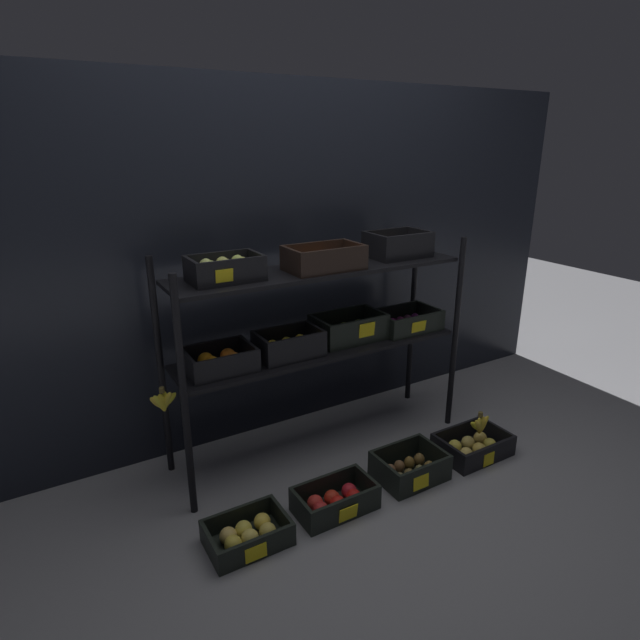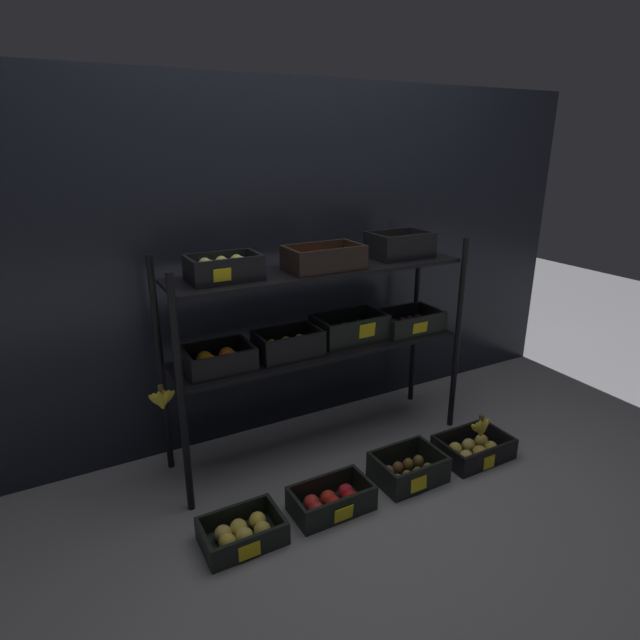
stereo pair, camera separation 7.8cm
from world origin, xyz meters
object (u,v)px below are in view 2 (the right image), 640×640
(crate_ground_apple_gold, at_px, (242,533))
(banana_bunch_loose, at_px, (481,427))
(crate_ground_right_apple_gold, at_px, (473,449))
(display_rack, at_px, (320,311))
(crate_ground_kiwi, at_px, (408,470))
(crate_ground_apple_red, at_px, (331,501))

(crate_ground_apple_gold, xyz_separation_m, banana_bunch_loose, (1.32, -0.01, 0.12))
(crate_ground_right_apple_gold, bearing_deg, crate_ground_apple_gold, 179.93)
(display_rack, bearing_deg, crate_ground_kiwi, -64.33)
(crate_ground_right_apple_gold, xyz_separation_m, banana_bunch_loose, (0.03, -0.01, 0.12))
(crate_ground_apple_gold, bearing_deg, display_rack, 37.56)
(crate_ground_right_apple_gold, relative_size, banana_bunch_loose, 2.53)
(crate_ground_apple_red, bearing_deg, crate_ground_apple_gold, 179.19)
(display_rack, bearing_deg, crate_ground_right_apple_gold, -37.02)
(crate_ground_kiwi, relative_size, banana_bunch_loose, 2.24)
(display_rack, height_order, crate_ground_apple_red, display_rack)
(display_rack, xyz_separation_m, crate_ground_right_apple_gold, (0.65, -0.49, -0.72))
(display_rack, distance_m, crate_ground_kiwi, 0.89)
(crate_ground_kiwi, distance_m, banana_bunch_loose, 0.47)
(display_rack, height_order, crate_ground_apple_gold, display_rack)
(crate_ground_apple_gold, height_order, crate_ground_right_apple_gold, crate_ground_right_apple_gold)
(crate_ground_apple_gold, relative_size, crate_ground_kiwi, 1.01)
(crate_ground_apple_gold, height_order, crate_ground_apple_red, crate_ground_apple_red)
(banana_bunch_loose, bearing_deg, display_rack, 144.00)
(crate_ground_apple_red, xyz_separation_m, crate_ground_right_apple_gold, (0.86, 0.00, -0.00))
(crate_ground_kiwi, distance_m, crate_ground_right_apple_gold, 0.42)
(crate_ground_kiwi, xyz_separation_m, banana_bunch_loose, (0.45, -0.02, 0.12))
(crate_ground_apple_gold, bearing_deg, crate_ground_right_apple_gold, -0.07)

